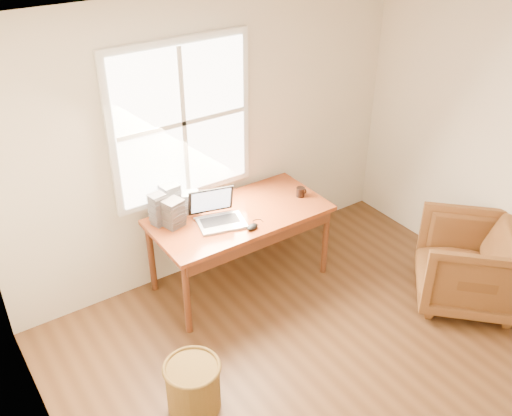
{
  "coord_description": "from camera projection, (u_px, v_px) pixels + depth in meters",
  "views": [
    {
      "loc": [
        -2.3,
        -1.86,
        3.43
      ],
      "look_at": [
        0.08,
        1.65,
        0.85
      ],
      "focal_mm": 40.0,
      "sensor_mm": 36.0,
      "label": 1
    }
  ],
  "objects": [
    {
      "name": "desk",
      "position": [
        240.0,
        215.0,
        5.09
      ],
      "size": [
        1.6,
        0.8,
        0.04
      ],
      "primitive_type": "cube",
      "color": "brown",
      "rests_on": "room_shell"
    },
    {
      "name": "laptop",
      "position": [
        221.0,
        211.0,
        4.86
      ],
      "size": [
        0.44,
        0.45,
        0.27
      ],
      "primitive_type": null,
      "rotation": [
        0.0,
        0.0,
        -0.25
      ],
      "color": "#ACAEB4",
      "rests_on": "desk"
    },
    {
      "name": "cd_stack_c",
      "position": [
        158.0,
        209.0,
        4.86
      ],
      "size": [
        0.15,
        0.14,
        0.29
      ],
      "primitive_type": "cube",
      "rotation": [
        0.0,
        0.0,
        0.21
      ],
      "color": "gray",
      "rests_on": "desk"
    },
    {
      "name": "wicker_stool",
      "position": [
        193.0,
        387.0,
        4.1
      ],
      "size": [
        0.47,
        0.47,
        0.39
      ],
      "primitive_type": "cylinder",
      "rotation": [
        0.0,
        0.0,
        -0.22
      ],
      "color": "brown",
      "rests_on": "room_shell"
    },
    {
      "name": "cd_stack_b",
      "position": [
        174.0,
        213.0,
        4.85
      ],
      "size": [
        0.19,
        0.17,
        0.25
      ],
      "primitive_type": "cube",
      "rotation": [
        0.0,
        0.0,
        0.26
      ],
      "color": "#26272B",
      "rests_on": "desk"
    },
    {
      "name": "cd_stack_a",
      "position": [
        170.0,
        199.0,
        4.99
      ],
      "size": [
        0.17,
        0.16,
        0.3
      ],
      "primitive_type": "cube",
      "rotation": [
        0.0,
        0.0,
        0.17
      ],
      "color": "#B6BAC2",
      "rests_on": "desk"
    },
    {
      "name": "mouse",
      "position": [
        252.0,
        227.0,
        4.85
      ],
      "size": [
        0.14,
        0.1,
        0.04
      ],
      "primitive_type": "ellipsoid",
      "rotation": [
        0.0,
        0.0,
        0.31
      ],
      "color": "black",
      "rests_on": "desk"
    },
    {
      "name": "coffee_mug",
      "position": [
        300.0,
        192.0,
        5.32
      ],
      "size": [
        0.1,
        0.1,
        0.09
      ],
      "primitive_type": "cylinder",
      "rotation": [
        0.0,
        0.0,
        0.33
      ],
      "color": "black",
      "rests_on": "desk"
    },
    {
      "name": "armchair",
      "position": [
        468.0,
        264.0,
        5.03
      ],
      "size": [
        1.19,
        1.19,
        0.78
      ],
      "primitive_type": "imported",
      "rotation": [
        0.0,
        0.0,
        3.92
      ],
      "color": "brown",
      "rests_on": "room_shell"
    },
    {
      "name": "room_shell",
      "position": [
        375.0,
        251.0,
        3.62
      ],
      "size": [
        4.04,
        4.54,
        2.64
      ],
      "color": "#52331C",
      "rests_on": "ground"
    },
    {
      "name": "cd_stack_d",
      "position": [
        191.0,
        202.0,
        5.06
      ],
      "size": [
        0.18,
        0.17,
        0.19
      ],
      "primitive_type": "cube",
      "rotation": [
        0.0,
        0.0,
        -0.32
      ],
      "color": "silver",
      "rests_on": "desk"
    }
  ]
}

